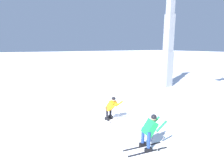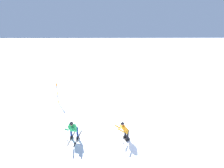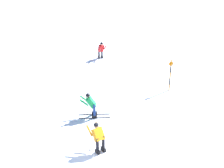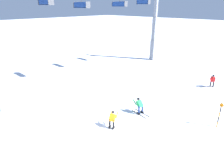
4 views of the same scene
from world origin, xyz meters
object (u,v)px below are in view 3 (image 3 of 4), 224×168
object	(u,v)px
skier_distant_uphill	(101,49)
skier_distant_downhill	(91,104)
skier_carving_main	(98,136)
trail_marker_pole	(170,74)

from	to	relation	value
skier_distant_uphill	skier_distant_downhill	world-z (taller)	skier_distant_uphill
skier_carving_main	skier_distant_uphill	world-z (taller)	skier_distant_uphill
skier_distant_downhill	trail_marker_pole	bearing A→B (deg)	-66.62
skier_distant_uphill	skier_distant_downhill	distance (m)	10.65
skier_carving_main	skier_distant_downhill	size ratio (longest dim) A/B	0.99
skier_carving_main	trail_marker_pole	distance (m)	8.01
skier_distant_downhill	skier_carving_main	bearing A→B (deg)	176.95
skier_carving_main	trail_marker_pole	size ratio (longest dim) A/B	0.84
skier_distant_downhill	skier_distant_uphill	bearing A→B (deg)	-13.50
skier_distant_uphill	skier_distant_downhill	bearing A→B (deg)	166.50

